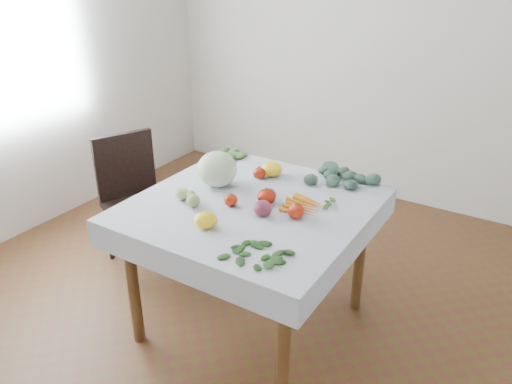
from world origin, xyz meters
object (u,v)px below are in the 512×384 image
(table, at_px, (252,221))
(chair, at_px, (133,192))
(carrot_bunch, at_px, (304,206))
(heirloom_back, at_px, (272,169))
(cabbage, at_px, (217,169))

(table, xyz_separation_m, chair, (-1.02, 0.17, -0.16))
(carrot_bunch, bearing_deg, chair, 176.46)
(table, distance_m, carrot_bunch, 0.29)
(heirloom_back, height_order, carrot_bunch, heirloom_back)
(table, height_order, chair, chair)
(table, xyz_separation_m, cabbage, (-0.27, 0.08, 0.20))
(table, xyz_separation_m, carrot_bunch, (0.25, 0.09, 0.12))
(chair, relative_size, carrot_bunch, 4.02)
(heirloom_back, bearing_deg, table, -75.88)
(carrot_bunch, bearing_deg, table, -160.41)
(heirloom_back, xyz_separation_m, carrot_bunch, (0.33, -0.26, -0.03))
(heirloom_back, relative_size, carrot_bunch, 0.55)
(chair, bearing_deg, table, -9.25)
(table, relative_size, chair, 1.16)
(heirloom_back, bearing_deg, cabbage, -124.13)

